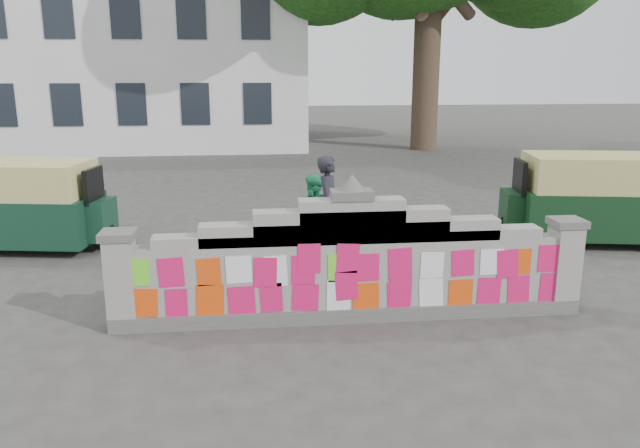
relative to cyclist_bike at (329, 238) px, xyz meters
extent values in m
plane|color=#383533|center=(0.01, -2.38, -0.49)|extent=(100.00, 100.00, 0.00)
cube|color=#4C4C49|center=(0.01, -2.38, -0.39)|extent=(6.40, 0.42, 0.20)
cube|color=gray|center=(0.01, -2.38, 0.11)|extent=(6.40, 0.32, 1.00)
cube|color=gray|center=(0.01, -2.38, 0.68)|extent=(5.20, 0.32, 0.14)
cube|color=gray|center=(0.01, -2.38, 0.75)|extent=(4.00, 0.32, 0.28)
cube|color=gray|center=(0.01, -2.38, 0.83)|extent=(2.60, 0.32, 0.44)
cube|color=gray|center=(0.01, -2.38, 0.90)|extent=(1.40, 0.32, 0.58)
cube|color=#4C4C49|center=(0.01, -2.38, 1.25)|extent=(0.55, 0.36, 0.12)
cone|color=#4C4C49|center=(0.01, -2.38, 1.41)|extent=(0.36, 0.36, 0.22)
cube|color=gray|center=(-3.01, -2.38, 0.13)|extent=(0.36, 0.40, 1.24)
cube|color=#4C4C49|center=(-3.01, -2.38, 0.79)|extent=(0.44, 0.44, 0.10)
cube|color=gray|center=(3.03, -2.38, 0.13)|extent=(0.36, 0.40, 1.24)
cube|color=#4C4C49|center=(3.03, -2.38, 0.79)|extent=(0.44, 0.44, 0.10)
cube|color=silver|center=(-6.99, 19.62, 3.51)|extent=(16.00, 10.00, 8.00)
cylinder|color=#38281E|center=(6.01, 15.62, 2.51)|extent=(1.10, 1.10, 6.00)
imported|color=black|center=(0.00, 0.00, 0.00)|extent=(1.99, 1.17, 0.99)
imported|color=black|center=(0.00, 0.00, 0.34)|extent=(0.56, 0.70, 1.67)
imported|color=#2B9F67|center=(-0.19, 0.60, 0.26)|extent=(0.80, 0.89, 1.51)
cube|color=#113323|center=(-5.54, 1.69, 0.10)|extent=(2.78, 1.81, 0.86)
cube|color=tan|center=(-5.54, 1.69, 0.85)|extent=(2.56, 1.72, 0.65)
cube|color=#113323|center=(-4.21, 1.46, 0.10)|extent=(0.66, 0.83, 0.75)
cube|color=black|center=(-4.21, 1.46, 0.74)|extent=(0.21, 0.76, 0.65)
cylinder|color=black|center=(-4.10, 1.45, -0.22)|extent=(0.55, 0.22, 0.54)
cube|color=black|center=(5.27, 0.95, 0.12)|extent=(2.89, 1.90, 0.89)
cube|color=tan|center=(5.27, 0.95, 0.90)|extent=(2.66, 1.81, 0.67)
cube|color=black|center=(3.90, 1.20, 0.12)|extent=(0.69, 0.87, 0.78)
cube|color=black|center=(3.90, 1.20, 0.79)|extent=(0.23, 0.78, 0.67)
cylinder|color=black|center=(3.79, 1.22, -0.21)|extent=(0.57, 0.23, 0.56)
cylinder|color=black|center=(6.37, 1.38, -0.21)|extent=(0.57, 0.23, 0.56)
camera|label=1|loc=(-1.29, -10.29, 2.85)|focal=35.00mm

